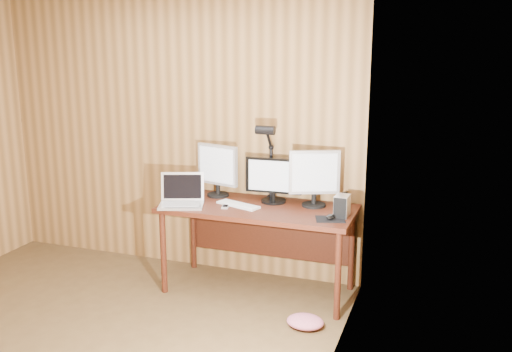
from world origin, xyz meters
The scene contains 14 objects.
room_shell centered at (0.00, 0.00, 1.25)m, with size 4.00×4.00×4.00m.
desk centered at (0.93, 1.70, 0.63)m, with size 1.60×0.70×0.75m.
monitor_center centered at (1.01, 1.79, 0.95)m, with size 0.49×0.21×0.38m.
monitor_left centered at (0.49, 1.82, 1.00)m, with size 0.40×0.19×0.46m.
monitor_right centered at (1.36, 1.79, 1.00)m, with size 0.40×0.20×0.47m.
laptop centered at (0.31, 1.47, 0.81)m, with size 0.43×0.38×0.26m.
keyboard centered at (0.77, 1.59, 0.76)m, with size 0.41×0.24×0.02m.
mousepad centered at (1.57, 1.48, 0.75)m, with size 0.22×0.18×0.00m, color black.
mouse centered at (1.57, 1.48, 0.77)m, with size 0.07×0.11×0.04m, color black.
hard_drive centered at (1.64, 1.59, 0.83)m, with size 0.11×0.16×0.17m.
phone centered at (0.69, 1.51, 0.76)m, with size 0.08×0.12×0.01m.
speaker centered at (1.60, 1.90, 0.81)m, with size 0.05×0.05×0.11m, color black.
desk_lamp centered at (0.95, 1.83, 1.18)m, with size 0.16×0.23×0.70m.
fabric_pile centered at (1.48, 1.13, 0.04)m, with size 0.28×0.23×0.09m, color #BC5B72, non-canonical shape.
Camera 1 is at (2.41, -2.65, 2.08)m, focal length 40.00 mm.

